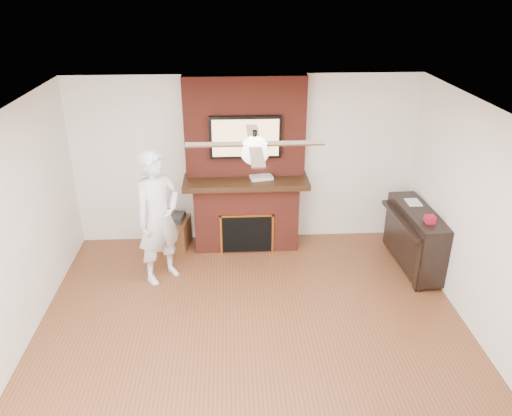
{
  "coord_description": "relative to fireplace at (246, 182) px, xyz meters",
  "views": [
    {
      "loc": [
        -0.21,
        -4.16,
        3.7
      ],
      "look_at": [
        0.06,
        0.9,
        1.35
      ],
      "focal_mm": 35.0,
      "sensor_mm": 36.0,
      "label": 1
    }
  ],
  "objects": [
    {
      "name": "room_shell",
      "position": [
        0.0,
        -2.55,
        0.25
      ],
      "size": [
        5.36,
        5.86,
        2.86
      ],
      "color": "brown",
      "rests_on": "ground"
    },
    {
      "name": "fireplace",
      "position": [
        0.0,
        0.0,
        0.0
      ],
      "size": [
        1.78,
        0.64,
        2.5
      ],
      "color": "maroon",
      "rests_on": "ground"
    },
    {
      "name": "tv",
      "position": [
        0.0,
        -0.05,
        0.68
      ],
      "size": [
        1.0,
        0.08,
        0.6
      ],
      "color": "black",
      "rests_on": "fireplace"
    },
    {
      "name": "ceiling_fan",
      "position": [
        -0.0,
        -2.55,
        1.34
      ],
      "size": [
        1.21,
        1.21,
        0.31
      ],
      "color": "black",
      "rests_on": "room_shell"
    },
    {
      "name": "person",
      "position": [
        -1.15,
        -0.91,
        -0.1
      ],
      "size": [
        0.78,
        0.77,
        1.79
      ],
      "primitive_type": "imported",
      "rotation": [
        0.0,
        0.0,
        0.76
      ],
      "color": "silver",
      "rests_on": "ground"
    },
    {
      "name": "side_table",
      "position": [
        -1.1,
        -0.07,
        -0.75
      ],
      "size": [
        0.53,
        0.53,
        0.54
      ],
      "rotation": [
        0.0,
        0.0,
        -0.16
      ],
      "color": "#533117",
      "rests_on": "ground"
    },
    {
      "name": "piano",
      "position": [
        2.29,
        -0.81,
        -0.53
      ],
      "size": [
        0.56,
        1.34,
        0.95
      ],
      "rotation": [
        0.0,
        0.0,
        0.06
      ],
      "color": "black",
      "rests_on": "ground"
    },
    {
      "name": "cable_box",
      "position": [
        0.22,
        -0.1,
        0.11
      ],
      "size": [
        0.35,
        0.24,
        0.05
      ],
      "primitive_type": "cube",
      "rotation": [
        0.0,
        0.0,
        0.22
      ],
      "color": "silver",
      "rests_on": "fireplace"
    },
    {
      "name": "candle_orange",
      "position": [
        -0.07,
        -0.2,
        -0.93
      ],
      "size": [
        0.08,
        0.08,
        0.12
      ],
      "primitive_type": "cylinder",
      "color": "#BD7116",
      "rests_on": "ground"
    },
    {
      "name": "candle_green",
      "position": [
        -0.05,
        -0.23,
        -0.95
      ],
      "size": [
        0.07,
        0.07,
        0.08
      ],
      "primitive_type": "cylinder",
      "color": "#447B31",
      "rests_on": "ground"
    },
    {
      "name": "candle_cream",
      "position": [
        0.17,
        -0.2,
        -0.94
      ],
      "size": [
        0.08,
        0.08,
        0.12
      ],
      "primitive_type": "cylinder",
      "color": "#FFF4CA",
      "rests_on": "ground"
    },
    {
      "name": "candle_blue",
      "position": [
        0.11,
        -0.17,
        -0.96
      ],
      "size": [
        0.06,
        0.06,
        0.07
      ],
      "primitive_type": "cylinder",
      "color": "#376AA7",
      "rests_on": "ground"
    }
  ]
}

